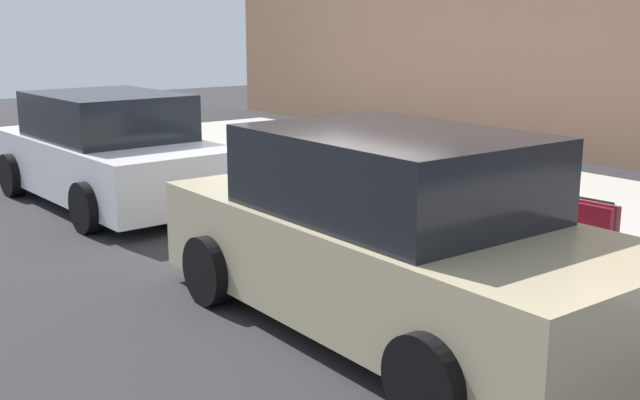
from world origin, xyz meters
name	(u,v)px	position (x,y,z in m)	size (l,w,h in m)	color
ground_plane	(322,220)	(0.00, 0.00, 0.00)	(40.00, 40.00, 0.00)	#28282B
sidewalk_curb	(453,190)	(0.00, -2.50, 0.07)	(18.00, 5.00, 0.14)	#ADA89E
suitcase_maroon_0	(594,233)	(-3.48, -0.79, 0.44)	(0.45, 0.23, 0.66)	maroon
suitcase_navy_1	(554,224)	(-2.99, -0.81, 0.43)	(0.38, 0.27, 0.63)	navy
suitcase_black_2	(515,216)	(-2.52, -0.75, 0.43)	(0.43, 0.26, 0.64)	black
suitcase_teal_3	(489,206)	(-2.05, -0.86, 0.44)	(0.36, 0.23, 0.86)	#0F606B
suitcase_olive_4	(459,197)	(-1.61, -0.84, 0.47)	(0.36, 0.26, 0.88)	#59601E
suitcase_silver_5	(422,196)	(-1.11, -0.72, 0.42)	(0.52, 0.28, 0.86)	#9EA0A8
suitcase_red_6	(392,190)	(-0.53, -0.75, 0.39)	(0.48, 0.22, 0.75)	red
suitcase_maroon_7	(366,174)	(-0.01, -0.75, 0.52)	(0.41, 0.24, 1.09)	maroon
suitcase_navy_8	(344,170)	(0.51, -0.78, 0.49)	(0.48, 0.22, 0.95)	navy
fire_hydrant	(304,159)	(1.46, -0.79, 0.53)	(0.39, 0.21, 0.74)	#99999E
bollard_post	(270,155)	(2.15, -0.64, 0.50)	(0.16, 0.16, 0.72)	brown
parked_car_beige_0	(391,238)	(-3.23, 1.78, 0.78)	(4.52, 2.14, 1.67)	tan
parked_car_white_1	(109,152)	(2.62, 1.78, 0.74)	(4.41, 2.20, 1.57)	silver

